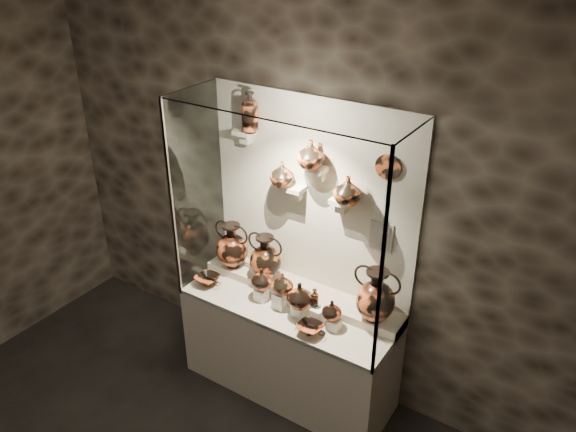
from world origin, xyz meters
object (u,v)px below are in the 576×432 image
(jug_b, at_px, (283,284))
(ovoid_vase_c, at_px, (348,190))
(jug_a, at_px, (262,279))
(jug_e, at_px, (332,310))
(amphora_left, at_px, (232,245))
(ovoid_vase_a, at_px, (282,174))
(jug_c, at_px, (300,295))
(lekythos_tall, at_px, (250,110))
(ovoid_vase_b, at_px, (311,154))
(amphora_mid, at_px, (265,257))
(kylix_left, at_px, (208,279))
(amphora_right, at_px, (376,295))
(kylix_right, at_px, (310,328))
(lekythos_small, at_px, (315,297))

(jug_b, relative_size, ovoid_vase_c, 0.83)
(jug_a, height_order, jug_e, jug_a)
(amphora_left, xyz_separation_m, ovoid_vase_a, (0.45, 0.07, 0.72))
(jug_c, distance_m, lekythos_tall, 1.39)
(ovoid_vase_a, xyz_separation_m, ovoid_vase_b, (0.24, -0.01, 0.21))
(amphora_left, bearing_deg, ovoid_vase_c, -16.60)
(ovoid_vase_a, bearing_deg, jug_b, -48.09)
(jug_b, relative_size, ovoid_vase_b, 0.84)
(amphora_mid, height_order, kylix_left, amphora_mid)
(ovoid_vase_c, bearing_deg, jug_e, -71.35)
(amphora_mid, distance_m, ovoid_vase_c, 0.99)
(amphora_right, distance_m, kylix_right, 0.52)
(kylix_right, bearing_deg, kylix_left, 179.30)
(jug_b, bearing_deg, lekythos_tall, 158.25)
(lekythos_small, xyz_separation_m, kylix_left, (-0.95, -0.08, -0.15))
(jug_e, bearing_deg, ovoid_vase_a, 176.95)
(jug_c, bearing_deg, kylix_right, -53.60)
(jug_c, xyz_separation_m, ovoid_vase_b, (-0.08, 0.26, 1.00))
(amphora_left, relative_size, lekythos_small, 2.36)
(jug_a, xyz_separation_m, ovoid_vase_c, (0.57, 0.23, 0.80))
(lekythos_small, height_order, ovoid_vase_c, ovoid_vase_c)
(jug_b, distance_m, jug_c, 0.17)
(ovoid_vase_a, bearing_deg, ovoid_vase_c, 7.42)
(jug_c, relative_size, kylix_right, 0.87)
(ovoid_vase_c, bearing_deg, amphora_left, -168.65)
(lekythos_tall, xyz_separation_m, ovoid_vase_a, (0.29, -0.02, -0.42))
(amphora_left, xyz_separation_m, lekythos_tall, (0.16, 0.09, 1.14))
(amphora_mid, height_order, kylix_right, amphora_mid)
(amphora_mid, bearing_deg, amphora_right, 20.03)
(amphora_left, xyz_separation_m, amphora_mid, (0.33, 0.00, -0.00))
(amphora_left, xyz_separation_m, ovoid_vase_c, (0.99, 0.06, 0.72))
(amphora_left, bearing_deg, amphora_mid, -19.25)
(jug_a, bearing_deg, kylix_left, -165.88)
(amphora_left, distance_m, jug_a, 0.46)
(jug_b, relative_size, lekythos_tall, 0.51)
(lekythos_tall, relative_size, ovoid_vase_c, 1.63)
(amphora_mid, height_order, lekythos_tall, lekythos_tall)
(kylix_left, relative_size, lekythos_tall, 0.74)
(amphora_right, bearing_deg, lekythos_small, -146.15)
(amphora_left, xyz_separation_m, jug_b, (0.61, -0.17, -0.05))
(jug_a, relative_size, jug_c, 0.87)
(amphora_mid, relative_size, ovoid_vase_a, 2.00)
(amphora_mid, height_order, ovoid_vase_c, ovoid_vase_c)
(jug_c, distance_m, ovoid_vase_b, 1.03)
(amphora_right, bearing_deg, jug_a, -157.41)
(jug_a, height_order, jug_b, jug_b)
(amphora_left, distance_m, ovoid_vase_b, 1.16)
(jug_e, height_order, ovoid_vase_b, ovoid_vase_b)
(amphora_left, height_order, lekythos_small, amphora_left)
(jug_b, xyz_separation_m, jug_c, (0.17, -0.03, -0.02))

